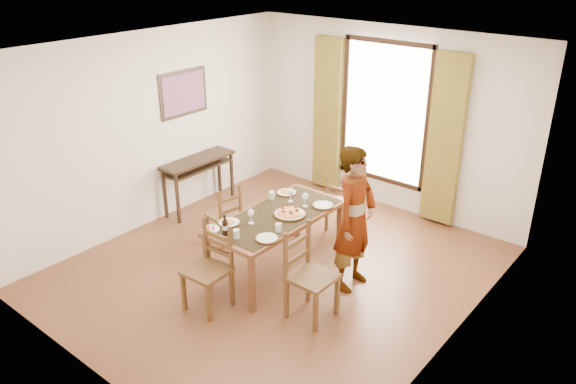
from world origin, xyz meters
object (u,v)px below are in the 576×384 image
Objects in this scene: console_table at (198,166)px; man at (355,219)px; dining_table at (277,220)px; pasta_platter at (290,211)px.

man is at bearing -5.78° from console_table.
console_table is at bearing 163.53° from dining_table.
pasta_platter is (0.12, 0.09, 0.12)m from dining_table.
dining_table is at bearing 106.90° from man.
man is 4.33× the size of pasta_platter.
man is (0.89, 0.31, 0.18)m from dining_table.
man reaches higher than dining_table.
pasta_platter is (2.17, -0.51, 0.12)m from console_table.
pasta_platter is at bearing -13.32° from console_table.
pasta_platter is at bearing 103.49° from man.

